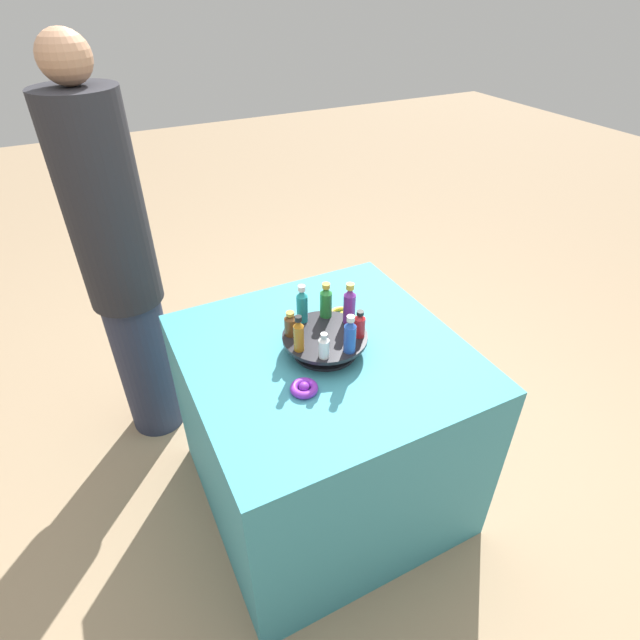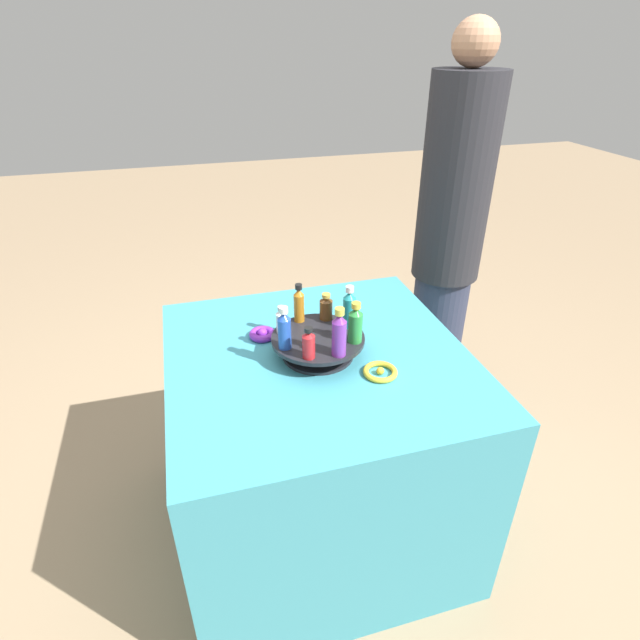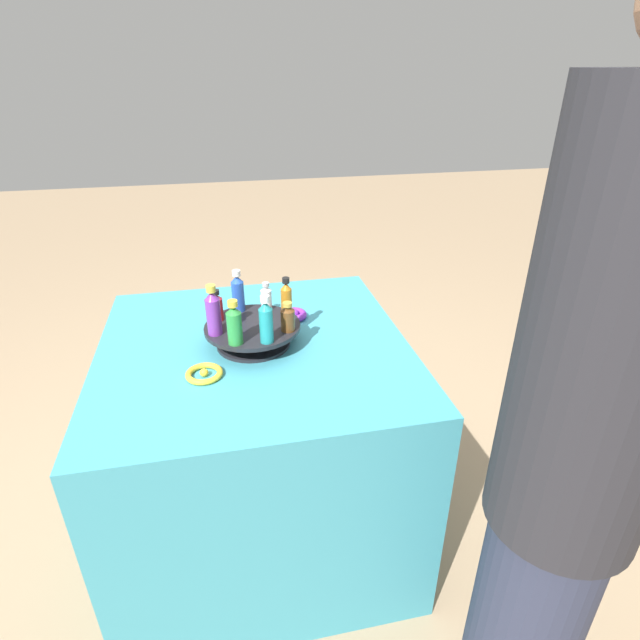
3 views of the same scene
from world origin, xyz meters
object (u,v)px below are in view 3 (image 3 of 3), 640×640
Objects in this scene: bottle_brown at (288,318)px; ribbon_bow_purple at (294,315)px; bottle_clear at (266,297)px; bottle_blue at (238,292)px; bottle_green at (234,324)px; bottle_red at (217,306)px; bottle_teal at (266,321)px; bottle_amber at (286,299)px; ribbon_bow_gold at (204,374)px; bottle_purple at (213,312)px; person_figure at (572,461)px; display_stand at (253,333)px.

bottle_brown reaches higher than ribbon_bow_purple.
ribbon_bow_purple is at bearing 117.53° from bottle_clear.
bottle_blue is at bearing -77.75° from ribbon_bow_purple.
ribbon_bow_purple is at bearing 140.70° from bottle_green.
bottle_teal is at bearing 38.68° from bottle_red.
ribbon_bow_purple is at bearing 102.25° from bottle_blue.
bottle_blue is at bearing -118.82° from bottle_amber.
bottle_blue reaches higher than bottle_brown.
bottle_amber is at bearing 124.97° from ribbon_bow_gold.
ribbon_bow_purple is at bearing 124.97° from bottle_purple.
bottle_amber is at bearing -18.45° from ribbon_bow_purple.
ribbon_bow_purple reaches higher than ribbon_bow_gold.
bottle_amber is 0.85m from person_figure.
bottle_red is at bearing -163.82° from bottle_green.
bottle_teal is 0.09m from bottle_brown.
display_stand reaches higher than ribbon_bow_purple.
display_stand is 0.13m from bottle_red.
bottle_clear is (-0.10, 0.05, 0.07)m from display_stand.
bottle_green is at bearing -39.30° from ribbon_bow_purple.
bottle_brown is 0.90× the size of bottle_red.
bottle_blue is 1.37× the size of bottle_red.
bottle_red is (0.04, -0.15, 0.00)m from bottle_clear.
bottle_clear is at bearing 83.68° from bottle_blue.
person_figure is (0.76, 0.62, -0.02)m from bottle_red.
bottle_purple is at bearing 6.42° from person_figure.
ribbon_bow_gold is 0.88m from person_figure.
display_stand is 2.81× the size of ribbon_bow_gold.
bottle_clear is 0.14m from ribbon_bow_purple.
bottle_clear is 0.22m from bottle_green.
bottle_red is (-0.11, -0.19, 0.00)m from bottle_brown.
bottle_purple reaches higher than bottle_red.
bottle_brown is at bearing 106.18° from bottle_green.
bottle_blue reaches higher than bottle_clear.
ribbon_bow_purple is at bearing 166.58° from bottle_brown.
bottle_teal is at bearing -51.32° from bottle_brown.
bottle_green is 1.28× the size of ribbon_bow_gold.
bottle_red is 0.65× the size of bottle_purple.
bottle_green is 0.08× the size of person_figure.
person_figure reaches higher than bottle_amber.
bottle_purple is 0.09× the size of person_figure.
bottle_teal is 1.61× the size of ribbon_bow_purple.
person_figure is at bearing 30.35° from bottle_clear.
bottle_teal is at bearing 16.18° from display_stand.
bottle_brown is 0.22m from ribbon_bow_purple.
bottle_brown is at bearing 61.18° from bottle_red.
bottle_purple is at bearing -6.32° from bottle_red.
bottle_brown is 0.28m from ribbon_bow_gold.
ribbon_bow_gold is at bearing -77.75° from bottle_teal.
display_stand is 2.20× the size of bottle_green.
bottle_green is (0.15, 0.04, 0.01)m from bottle_red.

